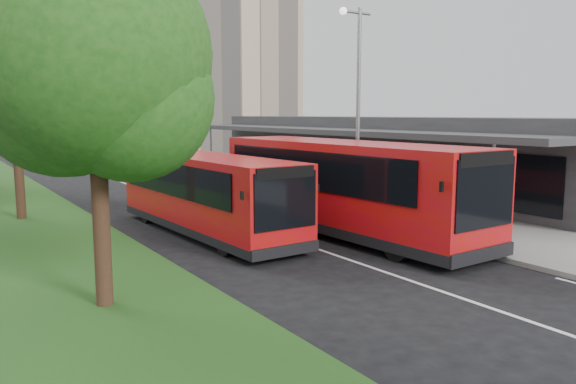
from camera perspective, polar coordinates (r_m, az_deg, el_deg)
name	(u,v)px	position (r m, az deg, el deg)	size (l,w,h in m)	color
ground	(297,242)	(18.46, 0.89, -5.11)	(120.00, 120.00, 0.00)	black
pavement	(206,174)	(38.64, -8.30, 1.78)	(5.00, 80.00, 0.15)	gray
lane_centre_line	(145,190)	(31.83, -14.34, 0.18)	(0.12, 70.00, 0.01)	silver
kerb_dashes	(174,179)	(36.69, -11.47, 1.27)	(0.12, 56.00, 0.01)	silver
office_block	(186,68)	(61.98, -10.32, 12.29)	(22.00, 12.00, 18.00)	tan
station_building	(380,153)	(31.08, 9.34, 3.92)	(7.70, 26.00, 4.00)	#2D2D2F
tree_near	(93,72)	(12.38, -19.20, 11.41)	(4.83, 4.83, 7.76)	#372116
tree_mid	(14,102)	(24.17, -26.11, 8.25)	(4.49, 4.49, 7.18)	#372116
lamp_post_near	(357,100)	(22.06, 6.99, 9.31)	(1.44, 0.28, 8.00)	gray
lamp_post_far	(167,106)	(39.54, -12.17, 8.57)	(1.44, 0.28, 8.00)	gray
bus_main	(344,187)	(19.49, 5.73, 0.48)	(3.36, 11.47, 3.22)	#BA091C
bus_second	(206,194)	(19.70, -8.32, -0.19)	(2.87, 9.81, 2.75)	#BA091C
litter_bin	(278,181)	(29.55, -1.03, 1.14)	(0.57, 0.57, 1.03)	#332314
bollard	(202,169)	(36.34, -8.71, 2.36)	(0.17, 0.17, 1.08)	#DBBB0B
car_near	(73,153)	(54.48, -20.99, 3.68)	(1.46, 3.62, 1.23)	#560C14
car_far	(32,151)	(59.93, -24.56, 3.82)	(1.28, 3.67, 1.21)	navy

